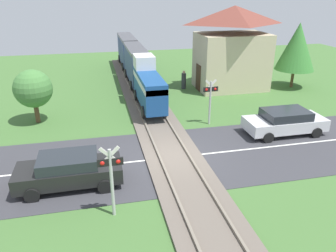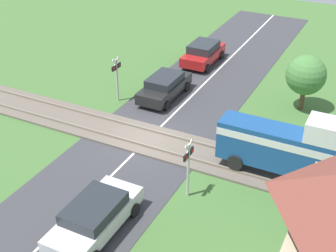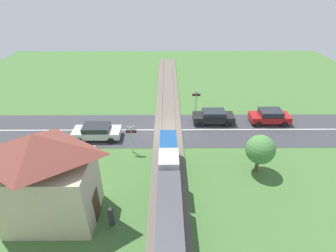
% 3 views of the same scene
% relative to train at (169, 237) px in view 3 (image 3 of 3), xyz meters
% --- Properties ---
extents(ground_plane, '(60.00, 60.00, 0.00)m').
position_rel_train_xyz_m(ground_plane, '(0.00, -13.83, -1.88)').
color(ground_plane, '#426B33').
extents(road_surface, '(48.00, 6.40, 0.02)m').
position_rel_train_xyz_m(road_surface, '(0.00, -13.83, -1.87)').
color(road_surface, '#38383D').
rests_on(road_surface, ground_plane).
extents(track_bed, '(2.80, 48.00, 0.24)m').
position_rel_train_xyz_m(track_bed, '(0.00, -13.83, -1.82)').
color(track_bed, '#665B51').
rests_on(track_bed, ground_plane).
extents(train, '(1.58, 19.26, 3.18)m').
position_rel_train_xyz_m(train, '(0.00, 0.00, 0.00)').
color(train, navy).
rests_on(train, track_bed).
extents(car_near_crossing, '(4.30, 1.90, 1.43)m').
position_rel_train_xyz_m(car_near_crossing, '(-4.82, -15.27, -1.12)').
color(car_near_crossing, black).
rests_on(car_near_crossing, ground_plane).
extents(car_far_side, '(4.53, 2.03, 1.42)m').
position_rel_train_xyz_m(car_far_side, '(6.85, -12.39, -1.12)').
color(car_far_side, silver).
rests_on(car_far_side, ground_plane).
extents(car_behind_queue, '(4.14, 1.98, 1.50)m').
position_rel_train_xyz_m(car_behind_queue, '(-10.80, -15.27, -1.10)').
color(car_behind_queue, '#A81919').
rests_on(car_behind_queue, ground_plane).
extents(crossing_signal_west_approach, '(0.90, 0.18, 2.81)m').
position_rel_train_xyz_m(crossing_signal_west_approach, '(-3.17, -17.61, -0.07)').
color(crossing_signal_west_approach, '#B7B7B7').
rests_on(crossing_signal_west_approach, ground_plane).
extents(crossing_signal_east_approach, '(0.90, 0.18, 2.81)m').
position_rel_train_xyz_m(crossing_signal_east_approach, '(3.17, -10.06, -0.07)').
color(crossing_signal_east_approach, '#B7B7B7').
rests_on(crossing_signal_east_approach, ground_plane).
extents(station_building, '(5.91, 4.02, 6.51)m').
position_rel_train_xyz_m(station_building, '(7.44, -2.99, 1.29)').
color(station_building, '#C6B793').
rests_on(station_building, ground_plane).
extents(pedestrian_by_station, '(0.38, 0.38, 1.52)m').
position_rel_train_xyz_m(pedestrian_by_station, '(3.67, -2.31, -1.19)').
color(pedestrian_by_station, '#333338').
rests_on(pedestrian_by_station, ground_plane).
extents(tree_roadside_hedge, '(2.28, 2.28, 3.31)m').
position_rel_train_xyz_m(tree_roadside_hedge, '(-7.13, -7.45, 0.27)').
color(tree_roadside_hedge, brown).
rests_on(tree_roadside_hedge, ground_plane).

